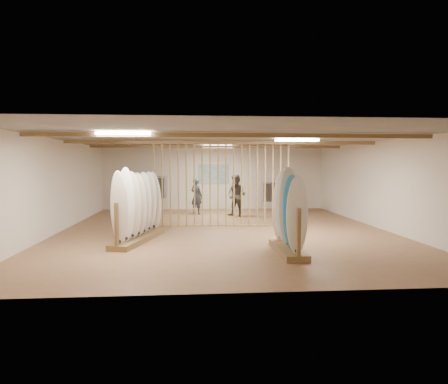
{
  "coord_description": "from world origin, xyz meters",
  "views": [
    {
      "loc": [
        -0.96,
        -12.2,
        2.06
      ],
      "look_at": [
        0.0,
        0.0,
        1.2
      ],
      "focal_mm": 32.0,
      "sensor_mm": 36.0,
      "label": 1
    }
  ],
  "objects": [
    {
      "name": "clothing_rack_a",
      "position": [
        -2.86,
        5.4,
        1.02
      ],
      "size": [
        1.45,
        0.58,
        1.57
      ],
      "rotation": [
        0.0,
        0.0,
        -0.16
      ],
      "color": "silver",
      "rests_on": "floor"
    },
    {
      "name": "wall_back",
      "position": [
        0.0,
        6.0,
        1.4
      ],
      "size": [
        12.0,
        0.0,
        12.0
      ],
      "primitive_type": "plane",
      "rotation": [
        1.57,
        0.0,
        0.0
      ],
      "color": "silver",
      "rests_on": "ground"
    },
    {
      "name": "floor",
      "position": [
        0.0,
        0.0,
        0.0
      ],
      "size": [
        12.0,
        12.0,
        0.0
      ],
      "primitive_type": "plane",
      "color": "#8F6645",
      "rests_on": "ground"
    },
    {
      "name": "wall_left",
      "position": [
        -5.0,
        0.0,
        1.4
      ],
      "size": [
        0.0,
        12.0,
        12.0
      ],
      "primitive_type": "plane",
      "rotation": [
        1.57,
        0.0,
        1.57
      ],
      "color": "silver",
      "rests_on": "ground"
    },
    {
      "name": "light_panels",
      "position": [
        0.0,
        0.0,
        2.74
      ],
      "size": [
        1.2,
        0.35,
        0.06
      ],
      "primitive_type": "cube",
      "color": "white",
      "rests_on": "ground"
    },
    {
      "name": "ceiling",
      "position": [
        0.0,
        0.0,
        2.8
      ],
      "size": [
        12.0,
        12.0,
        0.0
      ],
      "primitive_type": "plane",
      "rotation": [
        3.14,
        0.0,
        0.0
      ],
      "color": "gray",
      "rests_on": "ground"
    },
    {
      "name": "wall_front",
      "position": [
        0.0,
        -6.0,
        1.4
      ],
      "size": [
        12.0,
        0.0,
        12.0
      ],
      "primitive_type": "plane",
      "rotation": [
        -1.57,
        0.0,
        0.0
      ],
      "color": "silver",
      "rests_on": "ground"
    },
    {
      "name": "shopper_a",
      "position": [
        -0.8,
        4.13,
        0.85
      ],
      "size": [
        0.74,
        0.72,
        1.7
      ],
      "primitive_type": "imported",
      "rotation": [
        0.0,
        0.0,
        2.43
      ],
      "color": "#2B2D34",
      "rests_on": "floor"
    },
    {
      "name": "wall_right",
      "position": [
        5.0,
        0.0,
        1.4
      ],
      "size": [
        0.0,
        12.0,
        12.0
      ],
      "primitive_type": "plane",
      "rotation": [
        1.57,
        0.0,
        -1.57
      ],
      "color": "silver",
      "rests_on": "ground"
    },
    {
      "name": "poster",
      "position": [
        0.0,
        5.98,
        1.6
      ],
      "size": [
        1.4,
        0.03,
        0.9
      ],
      "primitive_type": "cube",
      "color": "teal",
      "rests_on": "ground"
    },
    {
      "name": "ceiling_slats",
      "position": [
        0.0,
        0.0,
        2.72
      ],
      "size": [
        9.5,
        6.12,
        0.1
      ],
      "primitive_type": "cube",
      "color": "brown",
      "rests_on": "ground"
    },
    {
      "name": "bamboo_partition",
      "position": [
        0.0,
        0.8,
        1.4
      ],
      "size": [
        4.45,
        0.05,
        2.78
      ],
      "color": "tan",
      "rests_on": "ground"
    },
    {
      "name": "shopper_b",
      "position": [
        0.75,
        3.29,
        0.94
      ],
      "size": [
        1.15,
        1.09,
        1.88
      ],
      "primitive_type": "imported",
      "rotation": [
        0.0,
        0.0,
        -0.6
      ],
      "color": "#3E3930",
      "rests_on": "floor"
    },
    {
      "name": "rack_right",
      "position": [
        1.24,
        -3.2,
        0.65
      ],
      "size": [
        0.54,
        2.01,
        1.91
      ],
      "rotation": [
        0.0,
        0.0,
        -0.01
      ],
      "color": "brown",
      "rests_on": "floor"
    },
    {
      "name": "clothing_rack_b",
      "position": [
        2.62,
        4.38,
        0.87
      ],
      "size": [
        1.24,
        0.5,
        1.34
      ],
      "rotation": [
        0.0,
        0.0,
        0.16
      ],
      "color": "silver",
      "rests_on": "floor"
    },
    {
      "name": "rack_left",
      "position": [
        -2.41,
        -1.51,
        0.66
      ],
      "size": [
        1.2,
        2.79,
        1.92
      ],
      "rotation": [
        0.0,
        0.0,
        -0.25
      ],
      "color": "brown",
      "rests_on": "floor"
    }
  ]
}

